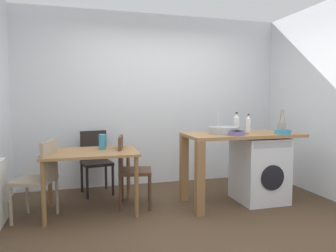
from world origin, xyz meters
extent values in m
plane|color=#4C3826|center=(0.00, 0.00, 0.00)|extent=(5.46, 5.46, 0.00)
cube|color=silver|center=(0.00, 1.75, 1.35)|extent=(4.60, 0.10, 2.70)
cube|color=#9E7042|center=(-1.04, 0.64, 0.72)|extent=(1.10, 0.76, 0.03)
cylinder|color=brown|center=(-1.54, 0.31, 0.35)|extent=(0.05, 0.05, 0.71)
cylinder|color=brown|center=(-0.54, 0.31, 0.35)|extent=(0.05, 0.05, 0.71)
cylinder|color=brown|center=(-1.54, 0.97, 0.35)|extent=(0.05, 0.05, 0.71)
cylinder|color=brown|center=(-0.54, 0.97, 0.35)|extent=(0.05, 0.05, 0.71)
cube|color=gray|center=(-1.66, 0.54, 0.45)|extent=(0.50, 0.50, 0.04)
cube|color=gray|center=(-1.49, 0.49, 0.68)|extent=(0.15, 0.37, 0.45)
cylinder|color=gray|center=(-1.89, 0.43, 0.23)|extent=(0.04, 0.04, 0.45)
cylinder|color=gray|center=(-1.78, 0.77, 0.23)|extent=(0.04, 0.04, 0.45)
cylinder|color=gray|center=(-1.54, 0.32, 0.23)|extent=(0.04, 0.04, 0.45)
cylinder|color=gray|center=(-1.43, 0.66, 0.23)|extent=(0.04, 0.04, 0.45)
cube|color=#4C3323|center=(-0.49, 0.69, 0.45)|extent=(0.47, 0.47, 0.04)
cube|color=#4C3323|center=(-0.67, 0.73, 0.68)|extent=(0.11, 0.38, 0.45)
cylinder|color=#4C3323|center=(-0.28, 0.84, 0.23)|extent=(0.04, 0.04, 0.45)
cylinder|color=#4C3323|center=(-0.35, 0.48, 0.23)|extent=(0.04, 0.04, 0.45)
cylinder|color=#4C3323|center=(-0.63, 0.91, 0.23)|extent=(0.04, 0.04, 0.45)
cylinder|color=#4C3323|center=(-0.70, 0.55, 0.23)|extent=(0.04, 0.04, 0.45)
cube|color=black|center=(-0.94, 1.34, 0.45)|extent=(0.47, 0.47, 0.04)
cube|color=black|center=(-0.98, 1.52, 0.68)|extent=(0.38, 0.11, 0.45)
cylinder|color=black|center=(-0.73, 1.20, 0.23)|extent=(0.04, 0.04, 0.45)
cylinder|color=black|center=(-1.08, 1.13, 0.23)|extent=(0.04, 0.04, 0.45)
cylinder|color=black|center=(-0.80, 1.56, 0.23)|extent=(0.04, 0.04, 0.45)
cylinder|color=black|center=(-1.15, 1.49, 0.23)|extent=(0.04, 0.04, 0.45)
cube|color=#9E7042|center=(0.88, 0.46, 0.90)|extent=(1.50, 0.68, 0.04)
cube|color=olive|center=(0.18, 0.17, 0.44)|extent=(0.10, 0.10, 0.88)
cube|color=olive|center=(0.18, 0.75, 0.44)|extent=(0.10, 0.10, 0.88)
cube|color=silver|center=(1.14, 0.46, 0.43)|extent=(0.60, 0.60, 0.86)
cylinder|color=black|center=(1.14, 0.16, 0.39)|extent=(0.32, 0.02, 0.32)
cube|color=#B2B2B7|center=(1.14, 0.16, 0.80)|extent=(0.54, 0.01, 0.08)
cylinder|color=#9EA0A5|center=(0.62, 0.46, 0.97)|extent=(0.38, 0.38, 0.09)
cylinder|color=#B2B2B7|center=(0.62, 0.64, 1.06)|extent=(0.02, 0.02, 0.28)
cylinder|color=silver|center=(0.89, 0.65, 1.02)|extent=(0.08, 0.08, 0.19)
cone|color=silver|center=(0.89, 0.65, 1.14)|extent=(0.07, 0.07, 0.05)
cylinder|color=#262626|center=(0.89, 0.65, 1.18)|extent=(0.03, 0.03, 0.02)
cylinder|color=silver|center=(1.03, 0.58, 1.01)|extent=(0.06, 0.06, 0.18)
cone|color=silver|center=(1.03, 0.58, 1.12)|extent=(0.06, 0.06, 0.05)
cylinder|color=#262626|center=(1.03, 0.58, 1.15)|extent=(0.03, 0.03, 0.02)
cylinder|color=slate|center=(0.69, 0.26, 0.95)|extent=(0.20, 0.20, 0.06)
cylinder|color=#3D375B|center=(0.69, 0.26, 0.96)|extent=(0.16, 0.16, 0.03)
cylinder|color=gray|center=(1.51, 0.51, 0.99)|extent=(0.11, 0.11, 0.13)
cylinder|color=#99724C|center=(1.49, 0.52, 1.13)|extent=(0.01, 0.04, 0.18)
cylinder|color=#99724C|center=(1.53, 0.50, 1.13)|extent=(0.01, 0.05, 0.18)
cylinder|color=teal|center=(1.33, 0.24, 0.95)|extent=(0.20, 0.20, 0.05)
cylinder|color=#1E546B|center=(1.33, 0.24, 0.96)|extent=(0.16, 0.16, 0.03)
cylinder|color=teal|center=(-0.89, 0.74, 0.83)|extent=(0.09, 0.09, 0.19)
cube|color=#B2B2B7|center=(0.83, 0.36, 0.92)|extent=(0.15, 0.06, 0.01)
cube|color=#262628|center=(0.83, 0.36, 0.92)|extent=(0.15, 0.06, 0.01)
camera|label=1|loc=(-1.11, -3.13, 1.35)|focal=32.99mm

